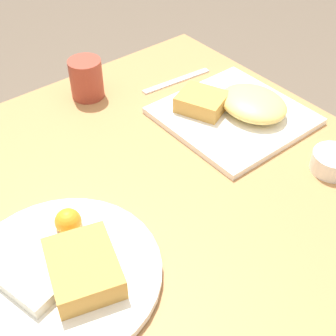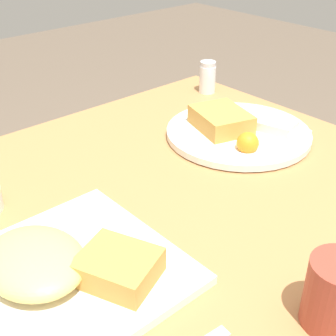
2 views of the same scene
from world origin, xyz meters
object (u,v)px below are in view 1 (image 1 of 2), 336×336
at_px(plate_square_near, 237,109).
at_px(coffee_mug, 86,79).
at_px(sauce_ramekin, 333,161).
at_px(butter_knife, 177,81).
at_px(plate_oval_far, 64,270).

height_order(plate_square_near, coffee_mug, coffee_mug).
bearing_deg(coffee_mug, plate_square_near, -143.38).
relative_size(plate_square_near, sauce_ramekin, 3.46).
bearing_deg(sauce_ramekin, butter_knife, 3.70).
height_order(plate_square_near, sauce_ramekin, plate_square_near).
distance_m(plate_square_near, butter_knife, 0.20).
distance_m(butter_knife, coffee_mug, 0.22).
xyz_separation_m(plate_oval_far, coffee_mug, (0.41, -0.29, 0.03)).
bearing_deg(plate_oval_far, plate_square_near, -75.25).
bearing_deg(sauce_ramekin, plate_square_near, 5.23).
xyz_separation_m(plate_square_near, butter_knife, (0.19, 0.01, -0.02)).
bearing_deg(coffee_mug, butter_knife, -112.30).
xyz_separation_m(plate_oval_far, sauce_ramekin, (-0.10, -0.52, 0.00)).
xyz_separation_m(plate_square_near, sauce_ramekin, (-0.24, -0.02, -0.00)).
relative_size(plate_square_near, butter_knife, 1.51).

